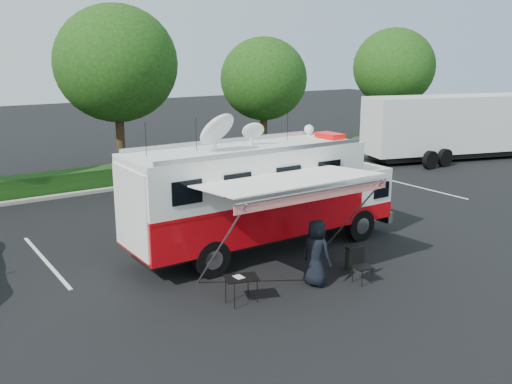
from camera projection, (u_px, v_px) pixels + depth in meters
ground_plane at (264, 249)px, 19.46m from camera, size 120.00×120.00×0.00m
back_border at (139, 82)px, 29.24m from camera, size 60.00×6.14×8.87m
stall_lines at (208, 229)px, 21.60m from camera, size 24.12×5.50×0.01m
command_truck at (262, 194)px, 18.94m from camera, size 9.53×2.62×4.58m
awning at (292, 183)px, 16.05m from camera, size 5.20×2.68×3.14m
person at (315, 285)px, 16.48m from camera, size 0.83×1.07×1.95m
folding_table at (241, 279)px, 15.13m from camera, size 1.03×0.88×0.74m
folding_chair at (360, 262)px, 16.56m from camera, size 0.56×0.58×1.03m
trash_bin at (352, 257)px, 17.59m from camera, size 0.49×0.49×0.74m
semi_trailer at (462, 126)px, 35.23m from camera, size 12.91×6.13×3.91m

